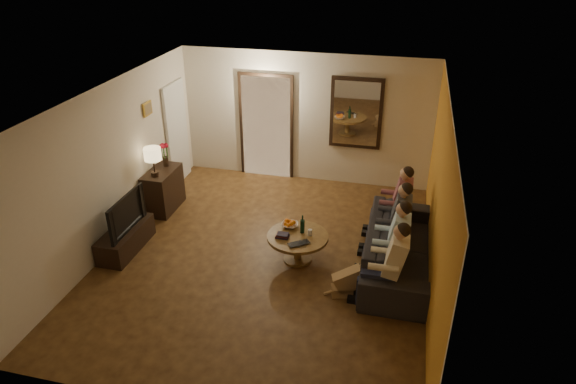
% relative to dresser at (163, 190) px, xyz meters
% --- Properties ---
extents(floor, '(5.00, 6.00, 0.01)m').
position_rel_dresser_xyz_m(floor, '(2.25, -1.10, -0.38)').
color(floor, '#3C2310').
rests_on(floor, ground).
extents(ceiling, '(5.00, 6.00, 0.01)m').
position_rel_dresser_xyz_m(ceiling, '(2.25, -1.10, 2.22)').
color(ceiling, white).
rests_on(ceiling, back_wall).
extents(back_wall, '(5.00, 0.02, 2.60)m').
position_rel_dresser_xyz_m(back_wall, '(2.25, 1.90, 0.92)').
color(back_wall, beige).
rests_on(back_wall, floor).
extents(front_wall, '(5.00, 0.02, 2.60)m').
position_rel_dresser_xyz_m(front_wall, '(2.25, -4.10, 0.92)').
color(front_wall, beige).
rests_on(front_wall, floor).
extents(left_wall, '(0.02, 6.00, 2.60)m').
position_rel_dresser_xyz_m(left_wall, '(-0.25, -1.10, 0.92)').
color(left_wall, beige).
rests_on(left_wall, floor).
extents(right_wall, '(0.02, 6.00, 2.60)m').
position_rel_dresser_xyz_m(right_wall, '(4.75, -1.10, 0.92)').
color(right_wall, beige).
rests_on(right_wall, floor).
extents(orange_accent, '(0.01, 6.00, 2.60)m').
position_rel_dresser_xyz_m(orange_accent, '(4.74, -1.10, 0.92)').
color(orange_accent, orange).
rests_on(orange_accent, right_wall).
extents(kitchen_doorway, '(1.00, 0.06, 2.10)m').
position_rel_dresser_xyz_m(kitchen_doorway, '(1.45, 1.88, 0.67)').
color(kitchen_doorway, '#FFE0A5').
rests_on(kitchen_doorway, floor).
extents(door_trim, '(1.12, 0.04, 2.22)m').
position_rel_dresser_xyz_m(door_trim, '(1.45, 1.87, 0.67)').
color(door_trim, black).
rests_on(door_trim, floor).
extents(fridge_glimpse, '(0.45, 0.03, 1.70)m').
position_rel_dresser_xyz_m(fridge_glimpse, '(1.70, 1.88, 0.52)').
color(fridge_glimpse, silver).
rests_on(fridge_glimpse, floor).
extents(mirror_frame, '(1.00, 0.05, 1.40)m').
position_rel_dresser_xyz_m(mirror_frame, '(3.25, 1.86, 1.12)').
color(mirror_frame, black).
rests_on(mirror_frame, back_wall).
extents(mirror_glass, '(0.86, 0.02, 1.26)m').
position_rel_dresser_xyz_m(mirror_glass, '(3.25, 1.83, 1.12)').
color(mirror_glass, white).
rests_on(mirror_glass, back_wall).
extents(white_door, '(0.06, 0.85, 2.04)m').
position_rel_dresser_xyz_m(white_door, '(-0.21, 1.20, 0.64)').
color(white_door, white).
rests_on(white_door, floor).
extents(framed_art, '(0.03, 0.28, 0.24)m').
position_rel_dresser_xyz_m(framed_art, '(-0.22, 0.20, 1.47)').
color(framed_art, '#B28C33').
rests_on(framed_art, left_wall).
extents(art_canvas, '(0.01, 0.22, 0.18)m').
position_rel_dresser_xyz_m(art_canvas, '(-0.21, 0.20, 1.47)').
color(art_canvas, brown).
rests_on(art_canvas, left_wall).
extents(dresser, '(0.45, 0.87, 0.77)m').
position_rel_dresser_xyz_m(dresser, '(0.00, 0.00, 0.00)').
color(dresser, black).
rests_on(dresser, floor).
extents(table_lamp, '(0.30, 0.30, 0.54)m').
position_rel_dresser_xyz_m(table_lamp, '(0.00, -0.22, 0.65)').
color(table_lamp, beige).
rests_on(table_lamp, dresser).
extents(flower_vase, '(0.14, 0.14, 0.44)m').
position_rel_dresser_xyz_m(flower_vase, '(0.00, 0.22, 0.60)').
color(flower_vase, red).
rests_on(flower_vase, dresser).
extents(tv_stand, '(0.45, 1.15, 0.38)m').
position_rel_dresser_xyz_m(tv_stand, '(0.00, -1.41, -0.19)').
color(tv_stand, black).
rests_on(tv_stand, floor).
extents(tv, '(1.03, 0.14, 0.59)m').
position_rel_dresser_xyz_m(tv, '(0.00, -1.41, 0.30)').
color(tv, black).
rests_on(tv, tv_stand).
extents(sofa, '(2.47, 0.98, 0.72)m').
position_rel_dresser_xyz_m(sofa, '(4.30, -0.88, -0.02)').
color(sofa, black).
rests_on(sofa, floor).
extents(person_a, '(0.60, 0.40, 1.20)m').
position_rel_dresser_xyz_m(person_a, '(4.20, -1.78, 0.22)').
color(person_a, tan).
rests_on(person_a, sofa).
extents(person_b, '(0.60, 0.40, 1.20)m').
position_rel_dresser_xyz_m(person_b, '(4.20, -1.18, 0.22)').
color(person_b, tan).
rests_on(person_b, sofa).
extents(person_c, '(0.60, 0.40, 1.20)m').
position_rel_dresser_xyz_m(person_c, '(4.20, -0.58, 0.22)').
color(person_c, tan).
rests_on(person_c, sofa).
extents(person_d, '(0.60, 0.40, 1.20)m').
position_rel_dresser_xyz_m(person_d, '(4.20, 0.02, 0.22)').
color(person_d, tan).
rests_on(person_d, sofa).
extents(dog, '(0.61, 0.39, 0.56)m').
position_rel_dresser_xyz_m(dog, '(3.66, -1.72, -0.10)').
color(dog, '#A2704B').
rests_on(dog, floor).
extents(coffee_table, '(1.06, 1.06, 0.45)m').
position_rel_dresser_xyz_m(coffee_table, '(2.77, -1.05, -0.16)').
color(coffee_table, brown).
rests_on(coffee_table, floor).
extents(bowl, '(0.26, 0.26, 0.06)m').
position_rel_dresser_xyz_m(bowl, '(2.59, -0.83, 0.10)').
color(bowl, white).
rests_on(bowl, coffee_table).
extents(oranges, '(0.20, 0.20, 0.08)m').
position_rel_dresser_xyz_m(oranges, '(2.59, -0.83, 0.17)').
color(oranges, orange).
rests_on(oranges, bowl).
extents(wine_bottle, '(0.07, 0.07, 0.31)m').
position_rel_dresser_xyz_m(wine_bottle, '(2.82, -0.95, 0.22)').
color(wine_bottle, black).
rests_on(wine_bottle, coffee_table).
extents(wine_glass, '(0.06, 0.06, 0.10)m').
position_rel_dresser_xyz_m(wine_glass, '(2.95, -1.00, 0.12)').
color(wine_glass, silver).
rests_on(wine_glass, coffee_table).
extents(book_stack, '(0.20, 0.15, 0.07)m').
position_rel_dresser_xyz_m(book_stack, '(2.55, -1.15, 0.10)').
color(book_stack, black).
rests_on(book_stack, coffee_table).
extents(laptop, '(0.39, 0.37, 0.03)m').
position_rel_dresser_xyz_m(laptop, '(2.87, -1.33, 0.08)').
color(laptop, black).
rests_on(laptop, coffee_table).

